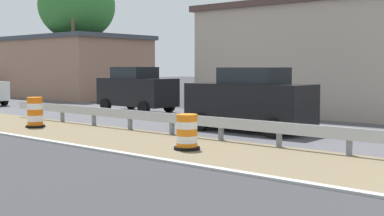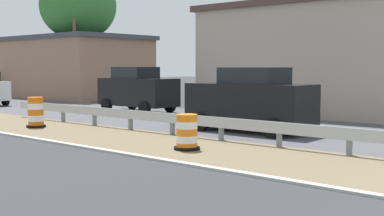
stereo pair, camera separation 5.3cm
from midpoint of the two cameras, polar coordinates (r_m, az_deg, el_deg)
traffic_barrel_close at (r=13.76m, az=-0.46°, el=-2.92°), size 0.72×0.72×0.97m
traffic_barrel_mid at (r=19.71m, az=-17.08°, el=-0.61°), size 0.71×0.71×1.13m
car_lead_far_lane at (r=17.64m, az=6.68°, el=0.93°), size 2.09×4.44×2.23m
car_mid_far_lane at (r=25.47m, az=-6.10°, el=2.08°), size 1.99×4.28×2.24m
roadside_shop_near at (r=25.85m, az=16.63°, el=5.38°), size 8.05×12.72×5.31m
roadside_shop_far at (r=39.39m, az=-13.68°, el=4.51°), size 7.05×12.36×4.47m
utility_pole_near at (r=23.23m, az=14.58°, el=9.06°), size 0.24×1.80×7.88m
utility_pole_mid at (r=34.41m, az=-13.03°, el=8.14°), size 0.24×1.80×8.52m
tree_roadside at (r=36.79m, az=-12.64°, el=11.12°), size 5.29×5.29×8.87m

